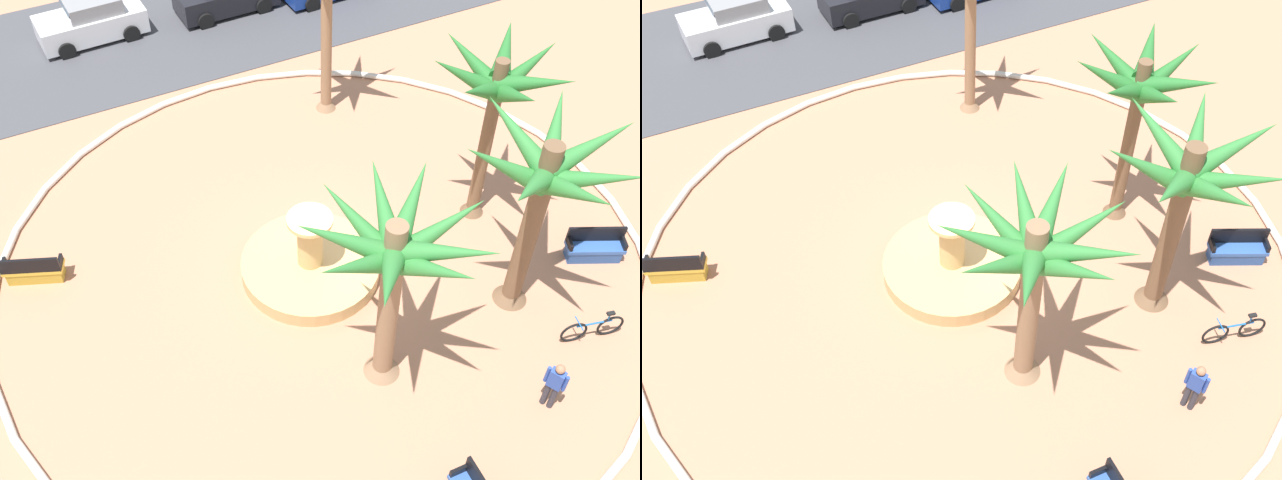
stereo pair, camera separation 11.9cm
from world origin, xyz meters
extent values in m
plane|color=tan|center=(0.00, 0.00, 0.00)|extent=(80.00, 80.00, 0.00)
torus|color=silver|center=(0.00, 0.00, 0.10)|extent=(18.21, 18.21, 0.20)
cube|color=#424247|center=(0.00, 13.51, 0.01)|extent=(48.00, 8.00, 0.03)
cylinder|color=tan|center=(-0.51, -0.17, 0.23)|extent=(3.81, 3.81, 0.45)
cylinder|color=#236093|center=(-0.51, -0.17, 0.19)|extent=(3.35, 3.35, 0.34)
cylinder|color=tan|center=(-0.51, -0.17, 1.22)|extent=(0.69, 0.69, 1.53)
cylinder|color=#E0B370|center=(-0.51, -0.17, 2.04)|extent=(1.22, 1.22, 0.12)
cylinder|color=#8E6B4C|center=(-0.34, -3.84, 2.58)|extent=(0.48, 0.48, 5.16)
cone|color=#8E6B4C|center=(-0.34, -3.84, 0.25)|extent=(0.90, 0.90, 0.50)
cone|color=#337F38|center=(0.65, -3.92, 4.69)|extent=(2.26, 0.74, 1.46)
cone|color=#337F38|center=(0.43, -3.15, 4.81)|extent=(2.06, 1.93, 1.24)
cone|color=#337F38|center=(-0.07, -2.86, 4.74)|extent=(1.13, 2.31, 1.35)
cone|color=#337F38|center=(-0.72, -2.96, 4.63)|extent=(1.38, 2.24, 1.55)
cone|color=#337F38|center=(-1.23, -3.38, 4.72)|extent=(2.24, 1.52, 1.40)
cone|color=#337F38|center=(-1.29, -4.04, 4.65)|extent=(2.27, 1.01, 1.53)
cone|color=#337F38|center=(-0.96, -4.66, 4.77)|extent=(1.81, 2.13, 1.31)
cone|color=#337F38|center=(-0.04, -4.75, 4.63)|extent=(1.23, 2.26, 1.56)
cone|color=#337F38|center=(0.36, -4.60, 4.79)|extent=(1.95, 2.03, 1.28)
cylinder|color=#8E6B4C|center=(3.22, 6.27, 2.79)|extent=(0.36, 0.36, 5.58)
cone|color=#8E6B4C|center=(3.22, 6.27, 0.25)|extent=(0.69, 0.69, 0.50)
cylinder|color=brown|center=(4.84, -0.19, 2.63)|extent=(0.36, 0.36, 5.26)
cone|color=brown|center=(4.84, -0.19, 0.25)|extent=(0.69, 0.69, 0.50)
cone|color=#28702D|center=(5.69, -0.15, 4.78)|extent=(2.00, 0.65, 1.44)
cone|color=#28702D|center=(5.47, 0.51, 5.01)|extent=(1.78, 1.88, 1.03)
cone|color=#28702D|center=(4.57, 0.65, 4.84)|extent=(1.13, 2.08, 1.34)
cone|color=#28702D|center=(4.07, 0.20, 4.78)|extent=(2.02, 1.40, 1.43)
cone|color=#28702D|center=(4.03, -0.52, 4.81)|extent=(2.06, 1.28, 1.39)
cone|color=#28702D|center=(4.68, -1.04, 4.79)|extent=(0.91, 2.05, 1.43)
cone|color=#28702D|center=(5.36, -0.94, 4.90)|extent=(1.61, 1.98, 1.23)
cylinder|color=brown|center=(3.87, -3.39, 2.65)|extent=(0.48, 0.48, 5.30)
cone|color=brown|center=(3.87, -3.39, 0.25)|extent=(0.91, 0.91, 0.50)
cone|color=#337F38|center=(4.94, -3.46, 4.94)|extent=(2.35, 0.71, 1.25)
cone|color=#337F38|center=(4.60, -2.62, 4.92)|extent=(2.00, 2.07, 1.27)
cone|color=#337F38|center=(3.75, -2.34, 4.90)|extent=(0.81, 2.36, 1.32)
cone|color=#337F38|center=(2.98, -3.00, 4.72)|extent=(2.26, 1.41, 1.64)
cone|color=#337F38|center=(2.97, -3.91, 4.85)|extent=(2.27, 1.64, 1.40)
cone|color=#337F38|center=(3.79, -4.38, 4.76)|extent=(0.74, 2.29, 1.56)
cone|color=#337F38|center=(4.42, -4.23, 4.78)|extent=(1.72, 2.20, 1.53)
cube|color=black|center=(-0.32, -7.11, 0.59)|extent=(0.45, 0.10, 0.24)
cube|color=gold|center=(-7.33, 2.97, 0.45)|extent=(1.67, 1.06, 0.12)
cube|color=black|center=(-7.41, 2.77, 0.75)|extent=(1.51, 0.67, 0.50)
cube|color=gold|center=(-7.33, 2.97, 0.20)|extent=(1.54, 0.98, 0.39)
cube|color=black|center=(-8.02, 3.25, 0.59)|extent=(0.24, 0.45, 0.24)
cube|color=black|center=(-6.63, 2.68, 0.59)|extent=(0.24, 0.45, 0.24)
cube|color=#335BA8|center=(6.80, -3.24, 0.45)|extent=(1.66, 1.14, 0.12)
cube|color=black|center=(6.89, -3.05, 0.75)|extent=(1.48, 0.76, 0.50)
cube|color=#2B4E8F|center=(6.80, -3.24, 0.20)|extent=(1.53, 1.05, 0.39)
cube|color=black|center=(7.48, -3.56, 0.59)|extent=(0.27, 0.44, 0.24)
cube|color=black|center=(6.12, -2.92, 0.59)|extent=(0.27, 0.44, 0.24)
torus|color=black|center=(4.43, -5.23, 0.36)|extent=(0.71, 0.23, 0.72)
torus|color=black|center=(5.40, -5.47, 0.36)|extent=(0.71, 0.23, 0.72)
cylinder|color=#1E66B2|center=(4.91, -5.35, 0.59)|extent=(0.93, 0.28, 0.05)
cylinder|color=#1E66B2|center=(5.25, -5.44, 0.74)|extent=(0.04, 0.04, 0.30)
cube|color=black|center=(5.25, -5.44, 0.91)|extent=(0.22, 0.15, 0.06)
cylinder|color=#1E66B2|center=(4.48, -5.24, 0.73)|extent=(0.14, 0.43, 0.03)
cylinder|color=#33333D|center=(2.75, -6.49, 0.41)|extent=(0.14, 0.14, 0.82)
cylinder|color=#33333D|center=(2.66, -6.33, 0.41)|extent=(0.14, 0.14, 0.82)
cube|color=#2D4CA5|center=(2.71, -6.41, 1.10)|extent=(0.33, 0.39, 0.56)
sphere|color=#9E7051|center=(2.71, -6.41, 1.50)|extent=(0.22, 0.22, 0.22)
cylinder|color=#2D4CA5|center=(2.81, -6.61, 1.10)|extent=(0.09, 0.09, 0.53)
cylinder|color=#2D4CA5|center=(2.61, -6.22, 1.10)|extent=(0.09, 0.09, 0.53)
cube|color=silver|center=(-2.79, 14.14, 0.64)|extent=(4.06, 1.84, 0.90)
cube|color=gray|center=(-2.59, 14.15, 1.36)|extent=(2.05, 1.52, 0.60)
cube|color=#333D47|center=(-3.49, 14.11, 1.28)|extent=(0.34, 1.37, 0.51)
cylinder|color=black|center=(-4.00, 13.25, 0.32)|extent=(0.65, 0.24, 0.64)
cylinder|color=black|center=(-4.06, 14.94, 0.32)|extent=(0.65, 0.24, 0.64)
cylinder|color=black|center=(-1.52, 13.33, 0.32)|extent=(0.65, 0.24, 0.64)
cylinder|color=black|center=(-1.58, 15.03, 0.32)|extent=(0.65, 0.24, 0.64)
cylinder|color=black|center=(1.34, 12.91, 0.32)|extent=(0.64, 0.23, 0.64)
cylinder|color=black|center=(1.30, 14.61, 0.32)|extent=(0.64, 0.23, 0.64)
cylinder|color=black|center=(3.82, 12.96, 0.32)|extent=(0.64, 0.23, 0.64)
cylinder|color=black|center=(5.61, 12.23, 0.32)|extent=(0.65, 0.24, 0.64)
camera|label=1|loc=(-6.20, -12.17, 15.64)|focal=41.53mm
camera|label=2|loc=(-6.09, -12.22, 15.64)|focal=41.53mm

